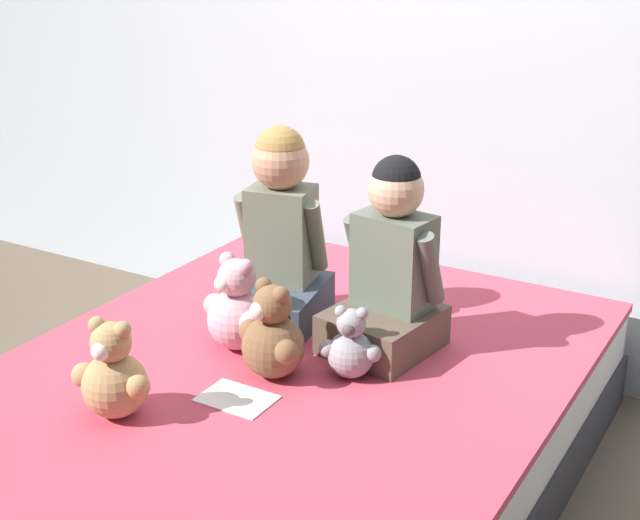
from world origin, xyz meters
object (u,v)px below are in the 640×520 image
Objects in this scene: teddy_bear_between_children at (273,337)px; sign_card at (237,399)px; bed at (291,420)px; teddy_bear_at_foot_of_bed at (114,376)px; teddy_bear_held_by_right_child at (351,347)px; child_on_right at (390,269)px; child_on_left at (279,238)px; teddy_bear_held_by_left_child at (237,310)px.

sign_card is (-0.01, -0.17, -0.12)m from teddy_bear_between_children.
bed is 7.05× the size of teddy_bear_at_foot_of_bed.
teddy_bear_held_by_right_child is (0.20, 0.02, 0.30)m from bed.
teddy_bear_held_by_right_child is 0.75× the size of teddy_bear_between_children.
sign_card is (-0.22, -0.53, -0.26)m from child_on_right.
bed is 0.60m from child_on_left.
child_on_left is (-0.21, 0.27, 0.49)m from bed.
child_on_left is 3.16× the size of sign_card.
teddy_bear_between_children is 0.48m from teddy_bear_at_foot_of_bed.
teddy_bear_held_by_left_child is 0.51m from teddy_bear_at_foot_of_bed.
teddy_bear_held_by_right_child is (-0.00, -0.24, -0.17)m from child_on_right.
child_on_left is 0.44m from teddy_bear_between_children.
teddy_bear_at_foot_of_bed is (-0.25, -0.50, 0.32)m from bed.
sign_card reaches higher than bed.
teddy_bear_held_by_left_child is at bearing 173.64° from teddy_bear_between_children.
child_on_left is at bearing 110.20° from sign_card.
teddy_bear_held_by_left_child is at bearing 177.86° from bed.
teddy_bear_held_by_right_child is at bearing 19.15° from teddy_bear_held_by_left_child.
child_on_left is at bearing 108.49° from teddy_bear_held_by_left_child.
teddy_bear_held_by_right_child is at bearing -42.52° from child_on_left.
teddy_bear_held_by_left_child is 1.38× the size of teddy_bear_held_by_right_child.
teddy_bear_between_children is 1.44× the size of sign_card.
teddy_bear_at_foot_of_bed is at bearing -112.67° from child_on_right.
child_on_right is 2.96× the size of sign_card.
teddy_bear_between_children is at bearing -9.42° from teddy_bear_held_by_left_child.
teddy_bear_held_by_left_child is 0.36m from sign_card.
teddy_bear_held_by_left_child reaches higher than sign_card.
teddy_bear_between_children is at bearing -167.63° from teddy_bear_held_by_right_child.
child_on_left reaches higher than sign_card.
teddy_bear_held_by_right_child reaches higher than sign_card.
bed is 6.74× the size of teddy_bear_between_children.
child_on_right is 0.50m from teddy_bear_held_by_left_child.
child_on_left is 0.30m from teddy_bear_held_by_left_child.
teddy_bear_held_by_left_child is 1.03× the size of teddy_bear_between_children.
teddy_bear_held_by_right_child is at bearing 49.72° from teddy_bear_between_children.
teddy_bear_held_by_left_child is (-0.20, 0.01, 0.33)m from bed.
sign_card is (0.19, -0.27, -0.13)m from teddy_bear_held_by_left_child.
child_on_right is 2.15× the size of teddy_bear_at_foot_of_bed.
teddy_bear_at_foot_of_bed is (-0.04, -0.77, -0.17)m from child_on_left.
teddy_bear_held_by_left_child is at bearing 164.86° from teddy_bear_held_by_right_child.
teddy_bear_at_foot_of_bed is (-0.05, -0.51, -0.01)m from teddy_bear_held_by_left_child.
teddy_bear_held_by_left_child is at bearing -100.17° from child_on_left.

